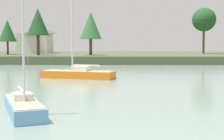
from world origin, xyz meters
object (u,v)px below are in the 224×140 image
Objects in this scene: mooring_buoy_orange at (125,70)px; sailboat_orange at (78,76)px; mooring_buoy_white at (114,72)px; mooring_buoy_yellow at (67,70)px; sailboat_skyblue at (23,110)px.

sailboat_orange is at bearing -117.40° from mooring_buoy_orange.
mooring_buoy_yellow is at bearing 156.24° from mooring_buoy_white.
mooring_buoy_white is (4.23, 8.01, -0.19)m from sailboat_orange.
sailboat_orange is 12.99m from mooring_buoy_orange.
sailboat_skyblue reaches higher than mooring_buoy_orange.
mooring_buoy_yellow reaches higher than mooring_buoy_white.
sailboat_orange is 26.61× the size of mooring_buoy_white.
sailboat_skyblue is 29.08m from mooring_buoy_white.
sailboat_skyblue is 19.69× the size of mooring_buoy_orange.
sailboat_orange is 26.34× the size of mooring_buoy_yellow.
mooring_buoy_white is at bearing 80.22° from sailboat_skyblue.
sailboat_skyblue is at bearing -91.97° from sailboat_orange.
mooring_buoy_white is 3.93m from mooring_buoy_orange.
mooring_buoy_yellow is at bearing -178.16° from mooring_buoy_orange.
sailboat_orange is at bearing 88.03° from sailboat_skyblue.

